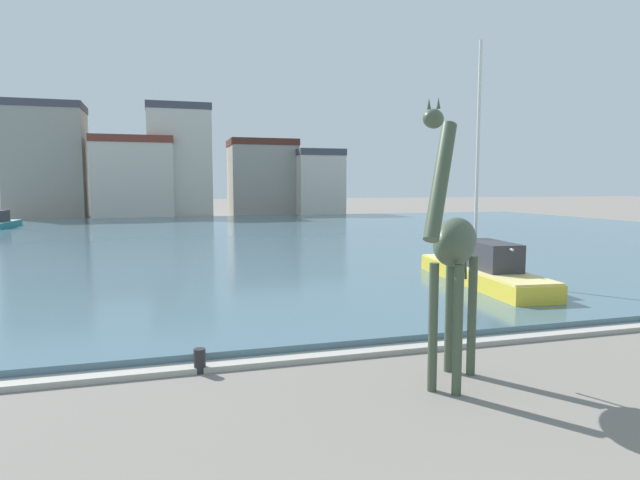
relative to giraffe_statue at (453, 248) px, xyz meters
name	(u,v)px	position (x,y,z in m)	size (l,w,h in m)	color
harbor_water	(218,239)	(-1.49, 28.39, -2.52)	(81.88, 51.83, 0.28)	#476675
quay_edge_coping	(340,354)	(-1.49, 2.23, -2.60)	(81.88, 0.50, 0.12)	#ADA89E
giraffe_statue	(453,248)	(0.00, 0.00, 0.00)	(2.37, 2.44, 5.21)	#3D4C38
sailboat_teal	(1,223)	(-18.20, 42.98, -2.08)	(2.30, 6.31, 7.92)	teal
sailboat_yellow	(474,271)	(5.94, 8.57, -2.03)	(2.45, 8.73, 9.01)	gold
mooring_bollard	(200,361)	(-4.57, 2.08, -2.41)	(0.24, 0.24, 0.50)	#232326
townhouse_end_terrace	(45,161)	(-17.56, 59.95, 3.89)	(8.78, 6.92, 13.07)	gray
townhouse_wide_warehouse	(134,178)	(-7.97, 56.97, 1.98)	(8.84, 7.04, 9.25)	beige
townhouse_tall_gabled	(179,161)	(-2.82, 57.30, 3.92)	(7.25, 5.54, 13.13)	beige
townhouse_corner_house	(262,178)	(7.29, 58.98, 2.07)	(8.22, 6.47, 9.44)	gray
townhouse_narrow_midrow	(316,183)	(13.72, 56.80, 1.44)	(5.75, 6.94, 8.18)	beige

